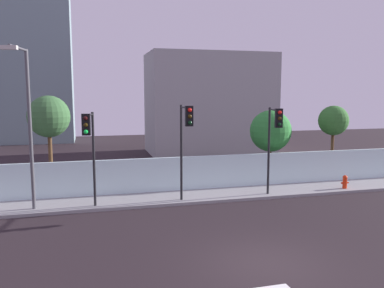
% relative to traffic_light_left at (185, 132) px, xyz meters
% --- Properties ---
extents(ground_plane, '(80.00, 80.00, 0.00)m').
position_rel_traffic_light_left_xyz_m(ground_plane, '(0.93, -6.69, -3.56)').
color(ground_plane, black).
extents(sidewalk, '(36.00, 2.40, 0.15)m').
position_rel_traffic_light_left_xyz_m(sidewalk, '(0.93, 1.51, -3.48)').
color(sidewalk, gray).
rests_on(sidewalk, ground).
extents(perimeter_wall, '(36.00, 0.18, 1.80)m').
position_rel_traffic_light_left_xyz_m(perimeter_wall, '(0.93, 2.80, -2.51)').
color(perimeter_wall, silver).
rests_on(perimeter_wall, sidewalk).
extents(traffic_light_left, '(0.34, 1.84, 4.64)m').
position_rel_traffic_light_left_xyz_m(traffic_light_left, '(0.00, 0.00, 0.00)').
color(traffic_light_left, black).
rests_on(traffic_light_left, sidewalk).
extents(traffic_light_center, '(0.52, 1.72, 4.34)m').
position_rel_traffic_light_left_xyz_m(traffic_light_center, '(-4.27, 0.04, -0.21)').
color(traffic_light_center, black).
rests_on(traffic_light_center, sidewalk).
extents(traffic_light_right, '(0.51, 1.79, 4.48)m').
position_rel_traffic_light_left_xyz_m(traffic_light_right, '(4.47, 0.01, -0.11)').
color(traffic_light_right, black).
rests_on(traffic_light_right, sidewalk).
extents(street_lamp_curbside, '(0.73, 2.22, 7.06)m').
position_rel_traffic_light_left_xyz_m(street_lamp_curbside, '(-6.84, 0.77, 0.78)').
color(street_lamp_curbside, '#4C4C51').
rests_on(street_lamp_curbside, sidewalk).
extents(fire_hydrant, '(0.44, 0.26, 0.73)m').
position_rel_traffic_light_left_xyz_m(fire_hydrant, '(9.21, 0.86, -3.02)').
color(fire_hydrant, red).
rests_on(fire_hydrant, sidewalk).
extents(roadside_tree_leftmost, '(2.16, 2.16, 5.23)m').
position_rel_traffic_light_left_xyz_m(roadside_tree_leftmost, '(-6.27, 4.01, 0.55)').
color(roadside_tree_leftmost, brown).
rests_on(roadside_tree_leftmost, ground).
extents(roadside_tree_midleft, '(2.47, 2.47, 4.34)m').
position_rel_traffic_light_left_xyz_m(roadside_tree_midleft, '(6.21, 4.01, -0.47)').
color(roadside_tree_midleft, brown).
rests_on(roadside_tree_midleft, ground).
extents(roadside_tree_midright, '(1.85, 1.85, 4.58)m').
position_rel_traffic_light_left_xyz_m(roadside_tree_midright, '(10.47, 4.01, 0.05)').
color(roadside_tree_midright, brown).
rests_on(roadside_tree_midright, ground).
extents(low_building_distant, '(11.01, 6.00, 8.84)m').
position_rel_traffic_light_left_xyz_m(low_building_distant, '(6.35, 16.80, 0.86)').
color(low_building_distant, '#A0A0A0').
rests_on(low_building_distant, ground).
extents(tower_on_skyline, '(7.99, 5.00, 24.75)m').
position_rel_traffic_light_left_xyz_m(tower_on_skyline, '(-9.86, 28.80, 8.81)').
color(tower_on_skyline, gray).
rests_on(tower_on_skyline, ground).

